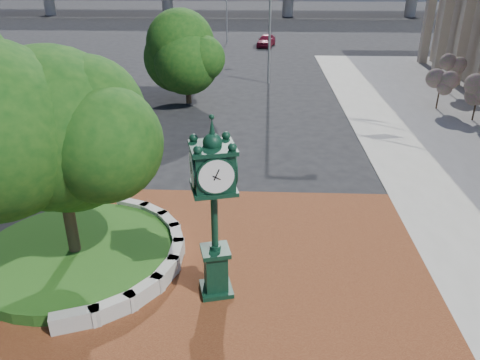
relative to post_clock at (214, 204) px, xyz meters
name	(u,v)px	position (x,y,z in m)	size (l,w,h in m)	color
ground	(234,264)	(0.42, 1.38, -2.88)	(200.00, 200.00, 0.00)	black
plaza	(232,283)	(0.42, 0.38, -2.86)	(12.00, 12.00, 0.04)	#622D17
planter_wall	(148,255)	(-2.29, 1.38, -2.61)	(2.96, 6.77, 0.54)	#9E9B93
grass_bed	(76,255)	(-4.58, 1.38, -2.68)	(6.10, 6.10, 0.40)	#134314
tree_planter	(58,151)	(-4.58, 1.38, 0.85)	(5.20, 5.20, 6.33)	#38281C
tree_street	(187,53)	(-3.58, 19.38, 0.36)	(4.40, 4.40, 5.45)	#38281C
post_clock	(214,204)	(0.00, 0.00, 0.00)	(1.29, 1.29, 5.23)	black
parked_car	(266,40)	(1.68, 41.60, -2.21)	(1.56, 3.88, 1.32)	maroon
shrub_near	(478,94)	(13.71, 16.33, -1.28)	(1.20, 1.20, 2.20)	#38281C
shrub_mid	(440,84)	(12.38, 18.66, -1.28)	(1.20, 1.20, 2.20)	#38281C
shrub_far	(451,70)	(14.51, 22.78, -1.28)	(1.20, 1.20, 2.20)	#38281C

